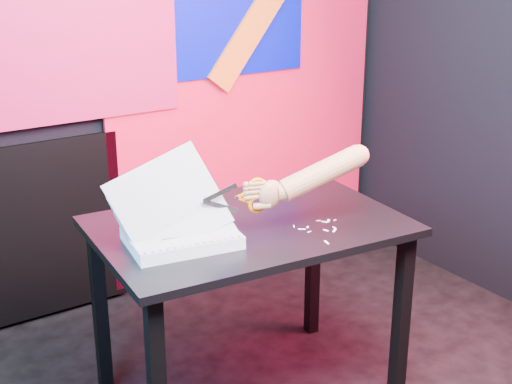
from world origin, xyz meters
TOP-DOWN VIEW (x-y plane):
  - room at (0.00, 0.00)m, footprint 3.01×3.01m
  - backdrop at (0.06, 1.46)m, footprint 2.88×0.05m
  - work_table at (-0.04, 0.41)m, footprint 1.17×0.83m
  - printout_stack at (-0.33, 0.37)m, footprint 0.43×0.32m
  - scissors at (-0.08, 0.31)m, footprint 0.22×0.07m
  - hand_forearm at (0.14, 0.25)m, footprint 0.44×0.17m
  - paper_clippings at (0.15, 0.21)m, footprint 0.18×0.20m

SIDE VIEW (x-z plane):
  - work_table at x=-0.04m, z-range 0.27..1.02m
  - paper_clippings at x=0.15m, z-range 0.75..0.75m
  - printout_stack at x=-0.33m, z-range 0.61..0.95m
  - scissors at x=-0.08m, z-range 0.82..0.96m
  - hand_forearm at x=0.14m, z-range 0.84..1.04m
  - backdrop at x=0.06m, z-range -0.08..2.00m
  - room at x=0.00m, z-range 0.00..2.71m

